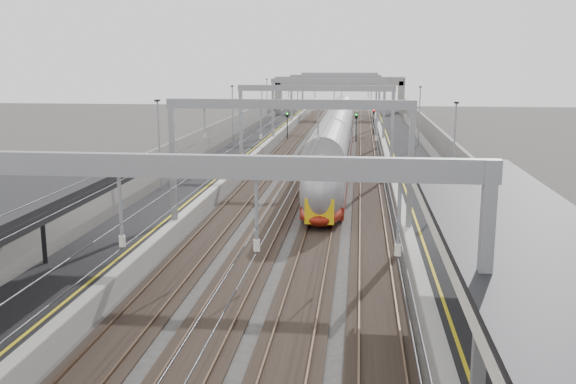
% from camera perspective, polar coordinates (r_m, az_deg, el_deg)
% --- Properties ---
extents(platform_left, '(4.00, 120.00, 1.00)m').
position_cam_1_polar(platform_left, '(58.02, -5.26, 2.56)').
color(platform_left, black).
rests_on(platform_left, ground).
extents(platform_right, '(4.00, 120.00, 1.00)m').
position_cam_1_polar(platform_right, '(57.00, 10.71, 2.25)').
color(platform_right, black).
rests_on(platform_right, ground).
extents(tracks, '(11.40, 140.00, 0.20)m').
position_cam_1_polar(tracks, '(57.03, 2.65, 1.98)').
color(tracks, black).
rests_on(tracks, ground).
extents(overhead_line, '(13.00, 140.00, 6.60)m').
position_cam_1_polar(overhead_line, '(62.93, 3.11, 8.46)').
color(overhead_line, gray).
rests_on(overhead_line, platform_left).
extents(canopy_right, '(4.40, 30.00, 4.24)m').
position_cam_1_polar(canopy_right, '(15.42, 22.72, -6.13)').
color(canopy_right, black).
rests_on(canopy_right, platform_right).
extents(overbridge, '(22.00, 2.20, 6.90)m').
position_cam_1_polar(overbridge, '(111.25, 4.58, 9.36)').
color(overbridge, gray).
rests_on(overbridge, ground).
extents(wall_left, '(0.30, 120.00, 3.20)m').
position_cam_1_polar(wall_left, '(58.59, -8.35, 3.66)').
color(wall_left, gray).
rests_on(wall_left, ground).
extents(wall_right, '(0.30, 120.00, 3.20)m').
position_cam_1_polar(wall_right, '(57.17, 13.95, 3.25)').
color(wall_right, gray).
rests_on(wall_right, ground).
extents(train, '(2.62, 47.79, 4.15)m').
position_cam_1_polar(train, '(57.64, 4.23, 4.07)').
color(train, maroon).
rests_on(train, ground).
extents(bench, '(0.97, 1.70, 0.85)m').
position_cam_1_polar(bench, '(23.93, 18.33, -8.64)').
color(bench, black).
rests_on(bench, platform_right).
extents(signal_green, '(0.32, 0.32, 3.48)m').
position_cam_1_polar(signal_green, '(78.84, -0.06, 6.39)').
color(signal_green, black).
rests_on(signal_green, ground).
extents(signal_red_near, '(0.32, 0.32, 3.48)m').
position_cam_1_polar(signal_red_near, '(77.96, 6.09, 6.27)').
color(signal_red_near, black).
rests_on(signal_red_near, ground).
extents(signal_red_far, '(0.32, 0.32, 3.48)m').
position_cam_1_polar(signal_red_far, '(84.90, 7.62, 6.66)').
color(signal_red_far, black).
rests_on(signal_red_far, ground).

